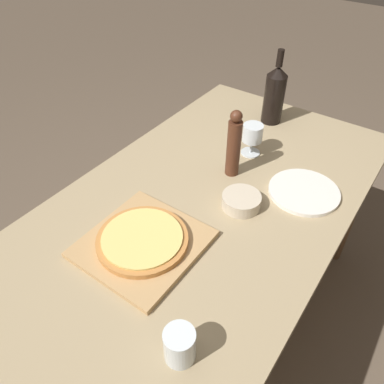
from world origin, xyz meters
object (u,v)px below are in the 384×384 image
(wine_bottle, at_px, (275,94))
(pepper_mill, at_px, (234,145))
(pizza, at_px, (142,239))
(wine_glass, at_px, (253,134))
(small_bowl, at_px, (241,201))

(wine_bottle, height_order, pepper_mill, wine_bottle)
(pizza, relative_size, wine_bottle, 0.86)
(wine_bottle, distance_m, pepper_mill, 0.43)
(wine_bottle, bearing_deg, wine_glass, -80.12)
(pepper_mill, relative_size, wine_glass, 2.03)
(pepper_mill, xyz_separation_m, small_bowl, (0.12, -0.14, -0.10))
(wine_bottle, bearing_deg, pepper_mill, -83.08)
(pizza, relative_size, small_bowl, 2.09)
(pepper_mill, bearing_deg, pizza, -94.07)
(wine_bottle, relative_size, wine_glass, 2.51)
(small_bowl, bearing_deg, pepper_mill, 130.86)
(wine_glass, relative_size, small_bowl, 0.97)
(pizza, distance_m, small_bowl, 0.36)
(wine_bottle, xyz_separation_m, small_bowl, (0.17, -0.57, -0.11))
(small_bowl, bearing_deg, wine_glass, 112.95)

